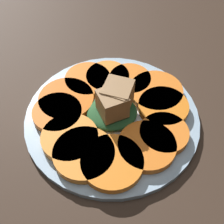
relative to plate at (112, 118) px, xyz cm
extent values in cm
cube|color=#38281E|center=(0.00, 0.00, -1.52)|extent=(120.00, 120.00, 2.00)
cylinder|color=#99B7D1|center=(0.00, 0.00, -0.02)|extent=(29.04, 29.04, 1.00)
cylinder|color=white|center=(0.00, 0.00, 0.03)|extent=(23.23, 23.23, 1.00)
cylinder|color=#D66014|center=(-7.50, 3.71, 1.21)|extent=(9.42, 9.42, 1.26)
cylinder|color=orange|center=(-8.99, 0.89, 1.21)|extent=(8.19, 8.19, 1.26)
cylinder|color=orange|center=(-6.99, -4.23, 1.21)|extent=(8.93, 8.93, 1.26)
cylinder|color=orange|center=(-4.91, -7.29, 1.21)|extent=(9.37, 9.37, 1.26)
cylinder|color=orange|center=(-0.85, -9.14, 1.21)|extent=(9.34, 9.34, 1.26)
cylinder|color=orange|center=(4.69, -6.81, 1.21)|extent=(8.97, 8.97, 1.26)
cylinder|color=orange|center=(7.74, -4.78, 1.21)|extent=(7.77, 7.77, 1.26)
cylinder|color=orange|center=(8.70, 0.55, 1.21)|extent=(8.45, 8.45, 1.26)
cylinder|color=orange|center=(8.11, 4.11, 1.21)|extent=(9.34, 9.34, 1.26)
cylinder|color=orange|center=(3.94, 7.39, 1.21)|extent=(7.53, 7.53, 1.26)
cylinder|color=orange|center=(0.04, 8.37, 1.21)|extent=(7.83, 7.83, 1.26)
cylinder|color=orange|center=(-3.62, 8.09, 1.21)|extent=(8.19, 8.19, 1.26)
ellipsoid|color=#235128|center=(0.00, 0.00, 1.46)|extent=(8.32, 7.49, 1.75)
cube|color=#9E754C|center=(0.88, 0.79, 4.46)|extent=(5.79, 5.79, 4.26)
cube|color=#9E754C|center=(-0.39, -0.60, 4.40)|extent=(5.23, 5.23, 4.13)
cube|color=#9E754C|center=(1.02, 0.92, 4.51)|extent=(5.72, 5.72, 4.36)
cube|color=silver|center=(2.06, -5.99, 0.78)|extent=(11.44, 3.23, 0.40)
cube|color=silver|center=(-4.24, -7.19, 0.78)|extent=(1.80, 2.53, 0.40)
cube|color=silver|center=(-6.95, -8.73, 0.78)|extent=(4.48, 1.15, 0.40)
cube|color=silver|center=(-7.07, -8.07, 0.78)|extent=(4.48, 1.15, 0.40)
cube|color=silver|center=(-7.20, -7.42, 0.78)|extent=(4.48, 1.15, 0.40)
cube|color=silver|center=(-7.32, -6.76, 0.78)|extent=(4.48, 1.15, 0.40)
camera|label=1|loc=(-2.99, -31.79, 41.44)|focal=50.00mm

